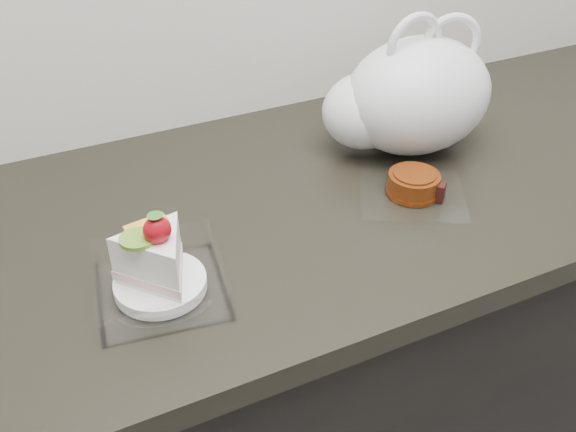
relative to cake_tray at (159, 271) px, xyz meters
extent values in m
cube|color=black|center=(0.25, 0.13, -0.50)|extent=(2.00, 0.60, 0.86)
cube|color=black|center=(0.25, 0.13, -0.05)|extent=(2.04, 0.64, 0.04)
cube|color=white|center=(0.00, 0.00, -0.03)|extent=(0.19, 0.19, 0.00)
cylinder|color=white|center=(0.00, 0.00, -0.02)|extent=(0.12, 0.12, 0.02)
ellipsoid|color=#B00B1B|center=(0.00, -0.01, 0.07)|extent=(0.04, 0.03, 0.04)
cone|color=#2D7223|center=(0.00, -0.01, 0.09)|extent=(0.02, 0.02, 0.01)
cylinder|color=#7FA630|center=(-0.02, 0.00, 0.06)|extent=(0.04, 0.04, 0.01)
cube|color=#F5AA2E|center=(0.00, 0.02, 0.06)|extent=(0.06, 0.03, 0.01)
cube|color=white|center=(0.44, 0.05, -0.03)|extent=(0.22, 0.22, 0.00)
cylinder|color=#5D290B|center=(0.44, 0.05, -0.02)|extent=(0.11, 0.11, 0.04)
cylinder|color=#5D290B|center=(0.44, 0.05, -0.03)|extent=(0.11, 0.11, 0.01)
cylinder|color=#5D290B|center=(0.44, 0.05, 0.00)|extent=(0.09, 0.09, 0.00)
cube|color=black|center=(0.46, 0.02, -0.02)|extent=(0.03, 0.03, 0.03)
ellipsoid|color=white|center=(0.52, 0.18, 0.07)|extent=(0.29, 0.24, 0.20)
ellipsoid|color=white|center=(0.44, 0.21, 0.04)|extent=(0.17, 0.16, 0.13)
torus|color=white|center=(0.51, 0.19, 0.16)|extent=(0.11, 0.02, 0.11)
torus|color=white|center=(0.58, 0.18, 0.15)|extent=(0.10, 0.04, 0.10)
camera|label=1|loc=(-0.12, -0.65, 0.54)|focal=40.00mm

